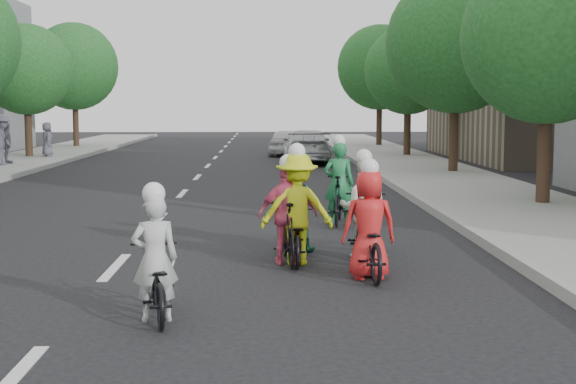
{
  "coord_description": "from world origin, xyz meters",
  "views": [
    {
      "loc": [
        2.25,
        -11.92,
        2.44
      ],
      "look_at": [
        2.64,
        1.21,
        1.0
      ],
      "focal_mm": 50.0,
      "sensor_mm": 36.0,
      "label": 1
    }
  ],
  "objects_px": {
    "cyclist_4": "(339,193)",
    "follow_car_lead": "(307,147)",
    "cyclist_2": "(368,237)",
    "cyclist_5": "(156,275)",
    "cyclist_1": "(363,219)",
    "spectator_1": "(7,143)",
    "cyclist_6": "(293,214)",
    "spectator_2": "(47,139)",
    "cyclist_0": "(288,224)",
    "cyclist_3": "(297,218)",
    "follow_car_trail": "(286,142)",
    "spectator_0": "(3,140)"
  },
  "relations": [
    {
      "from": "cyclist_3",
      "to": "cyclist_6",
      "type": "distance_m",
      "value": 1.09
    },
    {
      "from": "cyclist_2",
      "to": "follow_car_trail",
      "type": "bearing_deg",
      "value": -92.16
    },
    {
      "from": "cyclist_0",
      "to": "cyclist_5",
      "type": "distance_m",
      "value": 3.56
    },
    {
      "from": "spectator_1",
      "to": "cyclist_1",
      "type": "bearing_deg",
      "value": -161.67
    },
    {
      "from": "cyclist_2",
      "to": "cyclist_5",
      "type": "relative_size",
      "value": 1.08
    },
    {
      "from": "cyclist_5",
      "to": "spectator_2",
      "type": "height_order",
      "value": "spectator_2"
    },
    {
      "from": "cyclist_1",
      "to": "follow_car_trail",
      "type": "bearing_deg",
      "value": -76.96
    },
    {
      "from": "cyclist_3",
      "to": "cyclist_4",
      "type": "height_order",
      "value": "cyclist_3"
    },
    {
      "from": "cyclist_2",
      "to": "spectator_1",
      "type": "bearing_deg",
      "value": -63.57
    },
    {
      "from": "cyclist_1",
      "to": "cyclist_6",
      "type": "bearing_deg",
      "value": -16.43
    },
    {
      "from": "spectator_1",
      "to": "follow_car_lead",
      "type": "bearing_deg",
      "value": -94.14
    },
    {
      "from": "cyclist_0",
      "to": "cyclist_2",
      "type": "bearing_deg",
      "value": 132.55
    },
    {
      "from": "cyclist_5",
      "to": "spectator_2",
      "type": "xyz_separation_m",
      "value": [
        -8.37,
        26.81,
        0.4
      ]
    },
    {
      "from": "spectator_1",
      "to": "cyclist_0",
      "type": "bearing_deg",
      "value": -165.05
    },
    {
      "from": "cyclist_4",
      "to": "follow_car_trail",
      "type": "bearing_deg",
      "value": -80.19
    },
    {
      "from": "cyclist_5",
      "to": "follow_car_lead",
      "type": "bearing_deg",
      "value": -108.31
    },
    {
      "from": "cyclist_2",
      "to": "cyclist_6",
      "type": "distance_m",
      "value": 2.33
    },
    {
      "from": "cyclist_3",
      "to": "cyclist_2",
      "type": "bearing_deg",
      "value": 135.1
    },
    {
      "from": "cyclist_6",
      "to": "cyclist_4",
      "type": "bearing_deg",
      "value": -106.45
    },
    {
      "from": "cyclist_2",
      "to": "follow_car_trail",
      "type": "relative_size",
      "value": 0.47
    },
    {
      "from": "cyclist_1",
      "to": "spectator_1",
      "type": "distance_m",
      "value": 22.06
    },
    {
      "from": "cyclist_3",
      "to": "cyclist_6",
      "type": "xyz_separation_m",
      "value": [
        -0.01,
        1.09,
        -0.09
      ]
    },
    {
      "from": "cyclist_2",
      "to": "spectator_0",
      "type": "relative_size",
      "value": 0.92
    },
    {
      "from": "cyclist_3",
      "to": "spectator_2",
      "type": "distance_m",
      "value": 25.72
    },
    {
      "from": "cyclist_3",
      "to": "follow_car_trail",
      "type": "xyz_separation_m",
      "value": [
        0.57,
        26.34,
        -0.07
      ]
    },
    {
      "from": "cyclist_4",
      "to": "follow_car_trail",
      "type": "relative_size",
      "value": 0.49
    },
    {
      "from": "follow_car_lead",
      "to": "follow_car_trail",
      "type": "xyz_separation_m",
      "value": [
        -0.71,
        5.17,
        -0.05
      ]
    },
    {
      "from": "cyclist_0",
      "to": "cyclist_3",
      "type": "relative_size",
      "value": 0.91
    },
    {
      "from": "cyclist_4",
      "to": "follow_car_lead",
      "type": "height_order",
      "value": "cyclist_4"
    },
    {
      "from": "cyclist_5",
      "to": "spectator_0",
      "type": "height_order",
      "value": "spectator_0"
    },
    {
      "from": "cyclist_0",
      "to": "spectator_0",
      "type": "distance_m",
      "value": 21.23
    },
    {
      "from": "cyclist_3",
      "to": "spectator_1",
      "type": "distance_m",
      "value": 21.95
    },
    {
      "from": "cyclist_0",
      "to": "spectator_0",
      "type": "bearing_deg",
      "value": -65.18
    },
    {
      "from": "spectator_0",
      "to": "cyclist_0",
      "type": "bearing_deg",
      "value": -148.5
    },
    {
      "from": "follow_car_trail",
      "to": "cyclist_5",
      "type": "bearing_deg",
      "value": 91.82
    },
    {
      "from": "cyclist_1",
      "to": "cyclist_6",
      "type": "height_order",
      "value": "cyclist_1"
    },
    {
      "from": "cyclist_5",
      "to": "cyclist_2",
      "type": "bearing_deg",
      "value": -152.84
    },
    {
      "from": "cyclist_1",
      "to": "spectator_2",
      "type": "height_order",
      "value": "cyclist_1"
    },
    {
      "from": "cyclist_0",
      "to": "cyclist_4",
      "type": "height_order",
      "value": "cyclist_4"
    },
    {
      "from": "cyclist_2",
      "to": "cyclist_3",
      "type": "relative_size",
      "value": 0.95
    },
    {
      "from": "cyclist_2",
      "to": "cyclist_6",
      "type": "height_order",
      "value": "cyclist_2"
    },
    {
      "from": "cyclist_0",
      "to": "spectator_1",
      "type": "distance_m",
      "value": 21.87
    },
    {
      "from": "cyclist_5",
      "to": "follow_car_lead",
      "type": "height_order",
      "value": "cyclist_5"
    },
    {
      "from": "cyclist_3",
      "to": "cyclist_5",
      "type": "relative_size",
      "value": 1.14
    },
    {
      "from": "cyclist_0",
      "to": "spectator_0",
      "type": "xyz_separation_m",
      "value": [
        -10.28,
        18.57,
        0.49
      ]
    },
    {
      "from": "cyclist_2",
      "to": "cyclist_5",
      "type": "bearing_deg",
      "value": 35.42
    },
    {
      "from": "cyclist_1",
      "to": "cyclist_2",
      "type": "bearing_deg",
      "value": 97.72
    },
    {
      "from": "cyclist_5",
      "to": "cyclist_4",
      "type": "bearing_deg",
      "value": -122.17
    },
    {
      "from": "cyclist_4",
      "to": "cyclist_6",
      "type": "height_order",
      "value": "cyclist_4"
    },
    {
      "from": "cyclist_6",
      "to": "spectator_1",
      "type": "relative_size",
      "value": 1.02
    }
  ]
}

